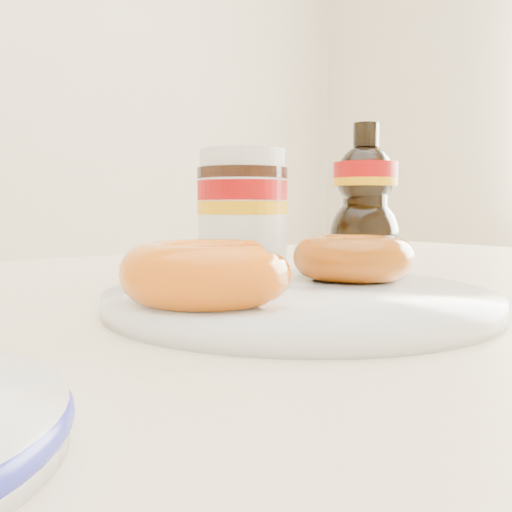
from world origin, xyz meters
TOP-DOWN VIEW (x-y plane):
  - dining_table at (0.00, 0.10)m, footprint 1.40×0.90m
  - plate at (-0.03, 0.04)m, footprint 0.28×0.28m
  - donut_bitten at (-0.11, 0.04)m, footprint 0.12×0.12m
  - donut_whole at (0.05, 0.06)m, footprint 0.11×0.11m
  - nutella_jar at (0.05, 0.21)m, footprint 0.09×0.09m
  - syrup_bottle at (0.20, 0.17)m, footprint 0.10×0.09m

SIDE VIEW (x-z plane):
  - dining_table at x=0.00m, z-range 0.29..1.04m
  - plate at x=-0.03m, z-range 0.75..0.76m
  - donut_whole at x=0.05m, z-range 0.76..0.80m
  - donut_bitten at x=-0.11m, z-range 0.76..0.80m
  - nutella_jar at x=0.05m, z-range 0.76..0.89m
  - syrup_bottle at x=0.20m, z-range 0.75..0.92m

